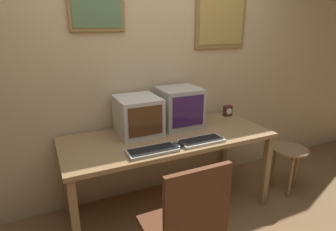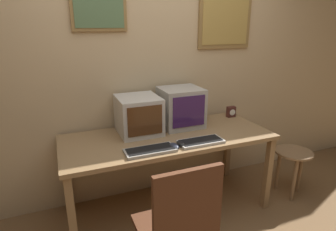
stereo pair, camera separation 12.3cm
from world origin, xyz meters
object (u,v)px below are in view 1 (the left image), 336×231
object	(u,v)px
keyboard_side	(202,141)
desk_clock	(228,111)
keyboard_main	(152,151)
mouse_far_corner	(176,146)
side_stool	(288,158)
monitor_left	(138,115)
mouse_near_keyboard	(182,144)
monitor_right	(179,107)

from	to	relation	value
keyboard_side	desk_clock	distance (m)	0.80
desk_clock	keyboard_main	bearing A→B (deg)	-155.10
mouse_far_corner	side_stool	distance (m)	1.38
keyboard_main	mouse_far_corner	size ratio (longest dim) A/B	3.50
monitor_left	keyboard_main	bearing A→B (deg)	-95.01
monitor_left	keyboard_side	bearing A→B (deg)	-46.37
mouse_far_corner	desk_clock	size ratio (longest dim) A/B	1.01
mouse_far_corner	desk_clock	xyz separation A→B (m)	(0.88, 0.51, 0.04)
monitor_left	side_stool	world-z (taller)	monitor_left
mouse_near_keyboard	keyboard_side	bearing A→B (deg)	-1.71
mouse_near_keyboard	desk_clock	world-z (taller)	desk_clock
side_stool	monitor_left	bearing A→B (deg)	164.24
monitor_left	mouse_far_corner	world-z (taller)	monitor_left
keyboard_side	mouse_far_corner	bearing A→B (deg)	-176.39
monitor_left	side_stool	size ratio (longest dim) A/B	0.83
keyboard_main	monitor_left	bearing A→B (deg)	84.99
keyboard_main	mouse_near_keyboard	bearing A→B (deg)	2.00
side_stool	keyboard_main	bearing A→B (deg)	-179.50
mouse_far_corner	desk_clock	bearing A→B (deg)	30.19
keyboard_main	keyboard_side	xyz separation A→B (m)	(0.45, 0.00, 0.00)
monitor_left	mouse_near_keyboard	world-z (taller)	monitor_left
monitor_right	mouse_near_keyboard	xyz separation A→B (m)	(-0.20, -0.44, -0.17)
keyboard_side	mouse_near_keyboard	size ratio (longest dim) A/B	3.64
monitor_left	keyboard_side	distance (m)	0.61
mouse_near_keyboard	mouse_far_corner	xyz separation A→B (m)	(-0.07, -0.02, 0.00)
keyboard_main	mouse_far_corner	world-z (taller)	mouse_far_corner
monitor_left	mouse_far_corner	size ratio (longest dim) A/B	3.54
monitor_right	mouse_far_corner	distance (m)	0.56
keyboard_side	mouse_far_corner	size ratio (longest dim) A/B	3.36
mouse_near_keyboard	monitor_left	bearing A→B (deg)	118.12
mouse_near_keyboard	side_stool	bearing A→B (deg)	0.18
desk_clock	monitor_right	bearing A→B (deg)	-175.42
keyboard_side	mouse_near_keyboard	world-z (taller)	mouse_near_keyboard
monitor_right	keyboard_main	bearing A→B (deg)	-135.79
monitor_left	monitor_right	size ratio (longest dim) A/B	1.05
mouse_near_keyboard	keyboard_main	bearing A→B (deg)	-178.00
monitor_right	mouse_near_keyboard	size ratio (longest dim) A/B	3.66
monitor_left	monitor_right	bearing A→B (deg)	2.54
mouse_far_corner	mouse_near_keyboard	bearing A→B (deg)	17.66
keyboard_side	desk_clock	xyz separation A→B (m)	(0.63, 0.50, 0.04)
monitor_right	desk_clock	bearing A→B (deg)	4.58
monitor_right	desk_clock	size ratio (longest dim) A/B	3.43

